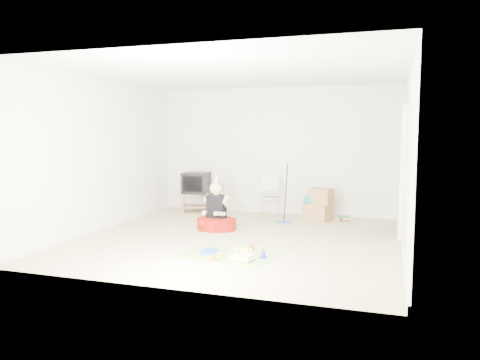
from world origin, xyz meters
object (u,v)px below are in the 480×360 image
(crt_tv, at_px, (196,183))
(cardboard_boxes, at_px, (318,205))
(tv_stand, at_px, (196,201))
(seated_woman, at_px, (216,217))
(folding_chair, at_px, (270,197))
(birthday_cake, at_px, (242,258))

(crt_tv, height_order, cardboard_boxes, crt_tv)
(tv_stand, height_order, seated_woman, seated_woman)
(crt_tv, distance_m, cardboard_boxes, 2.64)
(crt_tv, relative_size, seated_woman, 0.52)
(folding_chair, distance_m, seated_woman, 1.56)
(tv_stand, relative_size, crt_tv, 1.37)
(tv_stand, bearing_deg, folding_chair, -4.71)
(tv_stand, bearing_deg, birthday_cake, -57.82)
(tv_stand, relative_size, seated_woman, 0.72)
(crt_tv, bearing_deg, folding_chair, -7.35)
(folding_chair, xyz_separation_m, cardboard_boxes, (0.96, -0.02, -0.10))
(crt_tv, bearing_deg, seated_woman, -58.70)
(tv_stand, distance_m, crt_tv, 0.38)
(tv_stand, relative_size, folding_chair, 0.88)
(folding_chair, relative_size, birthday_cake, 2.57)
(cardboard_boxes, height_order, birthday_cake, cardboard_boxes)
(birthday_cake, bearing_deg, cardboard_boxes, 80.40)
(folding_chair, xyz_separation_m, seated_woman, (-0.60, -1.43, -0.18))
(folding_chair, bearing_deg, cardboard_boxes, -1.09)
(birthday_cake, bearing_deg, tv_stand, 122.18)
(seated_woman, height_order, birthday_cake, seated_woman)
(folding_chair, bearing_deg, birthday_cake, -82.35)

